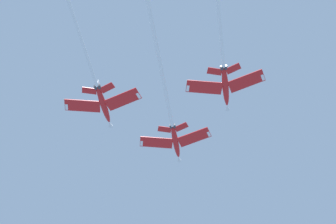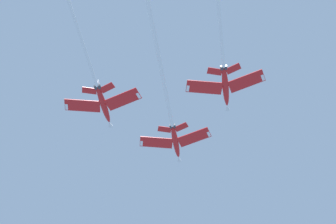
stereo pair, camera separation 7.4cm
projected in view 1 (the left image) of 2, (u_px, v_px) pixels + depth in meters
name	position (u px, v px, depth m)	size (l,w,h in m)	color
jet_lead	(168.00, 105.00, 112.11)	(39.15, 42.93, 11.90)	red
jet_left_wing	(94.00, 77.00, 105.32)	(37.52, 40.42, 12.13)	red
jet_right_wing	(222.00, 46.00, 101.57)	(41.59, 45.82, 12.67)	red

